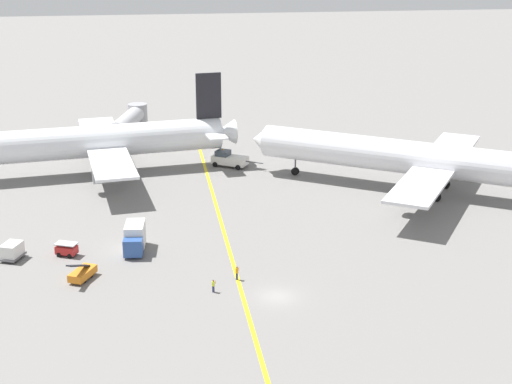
{
  "coord_description": "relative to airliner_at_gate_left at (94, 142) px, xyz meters",
  "views": [
    {
      "loc": [
        -13.5,
        -79.29,
        40.06
      ],
      "look_at": [
        1.09,
        25.15,
        4.0
      ],
      "focal_mm": 54.96,
      "sensor_mm": 36.0,
      "label": 1
    }
  ],
  "objects": [
    {
      "name": "jet_bridge",
      "position": [
        5.67,
        21.27,
        -1.29
      ],
      "size": [
        7.3,
        16.86,
        5.91
      ],
      "color": "#B7B7BC",
      "rests_on": "ground"
    },
    {
      "name": "airliner_being_pushed",
      "position": [
        51.53,
        -17.44,
        -0.06
      ],
      "size": [
        51.36,
        37.64,
        16.87
      ],
      "color": "silver",
      "rests_on": "ground"
    },
    {
      "name": "taxiway_stripe",
      "position": [
        18.92,
        -40.53,
        -5.42
      ],
      "size": [
        1.4,
        120.0,
        0.01
      ],
      "primitive_type": "cube",
      "rotation": [
        0.0,
        0.0,
        0.01
      ],
      "color": "yellow",
      "rests_on": "ground"
    },
    {
      "name": "gse_baggage_cart_near_cluster",
      "position": [
        -1.84,
        -35.33,
        -4.56
      ],
      "size": [
        3.13,
        2.52,
        1.71
      ],
      "color": "red",
      "rests_on": "ground"
    },
    {
      "name": "gse_container_dolly_flat",
      "position": [
        -8.53,
        -35.58,
        -4.25
      ],
      "size": [
        3.23,
        3.79,
        2.15
      ],
      "color": "slate",
      "rests_on": "ground"
    },
    {
      "name": "gse_catering_truck_tall",
      "position": [
        6.79,
        -34.98,
        -3.66
      ],
      "size": [
        2.93,
        6.04,
        3.5
      ],
      "color": "#2D5199",
      "rests_on": "ground"
    },
    {
      "name": "pushback_tug",
      "position": [
        22.85,
        0.75,
        -4.13
      ],
      "size": [
        8.72,
        6.17,
        3.03
      ],
      "color": "white",
      "rests_on": "ground"
    },
    {
      "name": "ground_plane",
      "position": [
        22.86,
        -50.53,
        -5.42
      ],
      "size": [
        600.0,
        600.0,
        0.0
      ],
      "primitive_type": "plane",
      "color": "slate"
    },
    {
      "name": "gse_belt_loader_portside",
      "position": [
        0.63,
        -42.84,
        -4.6
      ],
      "size": [
        3.37,
        4.97,
        3.02
      ],
      "color": "orange",
      "rests_on": "ground"
    },
    {
      "name": "ground_crew_ramp_agent_by_cones",
      "position": [
        15.78,
        -48.4,
        -4.62
      ],
      "size": [
        0.47,
        0.36,
        1.55
      ],
      "color": "#2D3351",
      "rests_on": "ground"
    },
    {
      "name": "ground_crew_wing_walker_right",
      "position": [
        18.84,
        -45.49,
        -4.5
      ],
      "size": [
        0.47,
        0.36,
        1.76
      ],
      "color": "#2D3351",
      "rests_on": "ground"
    },
    {
      "name": "airliner_at_gate_left",
      "position": [
        0.0,
        0.0,
        0.0
      ],
      "size": [
        49.72,
        39.88,
        16.16
      ],
      "color": "white",
      "rests_on": "ground"
    }
  ]
}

